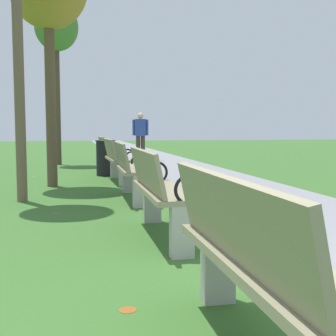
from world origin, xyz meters
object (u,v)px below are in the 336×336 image
(park_bench_2, at_px, (159,190))
(trash_bin, at_px, (106,158))
(park_bench_5, at_px, (108,152))
(tree_3, at_px, (56,29))
(pedestrian_walking, at_px, (140,134))
(park_bench_3, at_px, (130,169))
(park_bench_1, at_px, (257,262))
(park_bench_4, at_px, (117,159))

(park_bench_2, bearing_deg, trash_bin, 91.38)
(park_bench_5, height_order, tree_3, tree_3)
(park_bench_2, height_order, park_bench_5, same)
(pedestrian_walking, bearing_deg, park_bench_3, -99.30)
(park_bench_1, bearing_deg, park_bench_4, 90.00)
(tree_3, bearing_deg, park_bench_4, -74.27)
(pedestrian_walking, distance_m, trash_bin, 4.35)
(park_bench_2, distance_m, trash_bin, 6.13)
(trash_bin, bearing_deg, park_bench_1, -89.02)
(park_bench_3, bearing_deg, tree_3, 100.64)
(tree_3, bearing_deg, park_bench_2, -82.05)
(tree_3, height_order, pedestrian_walking, tree_3)
(park_bench_2, relative_size, trash_bin, 1.91)
(park_bench_5, distance_m, trash_bin, 1.40)
(park_bench_3, height_order, tree_3, tree_3)
(park_bench_2, relative_size, park_bench_4, 0.99)
(tree_3, bearing_deg, park_bench_5, -57.72)
(park_bench_2, bearing_deg, park_bench_3, 90.00)
(park_bench_4, xyz_separation_m, pedestrian_walking, (1.27, 5.35, 0.44))
(trash_bin, bearing_deg, park_bench_2, -88.62)
(park_bench_3, relative_size, trash_bin, 1.91)
(park_bench_3, bearing_deg, park_bench_4, 90.00)
(park_bench_2, height_order, park_bench_3, same)
(park_bench_3, relative_size, park_bench_4, 0.99)
(park_bench_1, bearing_deg, pedestrian_walking, 84.30)
(park_bench_1, distance_m, tree_3, 12.72)
(park_bench_2, xyz_separation_m, pedestrian_walking, (1.27, 10.21, 0.44))
(tree_3, relative_size, pedestrian_walking, 3.01)
(park_bench_1, distance_m, park_bench_3, 4.95)
(park_bench_4, distance_m, pedestrian_walking, 5.51)
(park_bench_1, height_order, park_bench_3, same)
(park_bench_4, height_order, tree_3, tree_3)
(park_bench_3, height_order, park_bench_4, same)
(tree_3, height_order, trash_bin, tree_3)
(pedestrian_walking, bearing_deg, park_bench_1, -95.70)
(park_bench_3, bearing_deg, park_bench_1, -90.00)
(park_bench_1, xyz_separation_m, park_bench_3, (0.00, 4.95, 0.00))
(park_bench_2, height_order, trash_bin, park_bench_2)
(park_bench_2, xyz_separation_m, park_bench_3, (0.00, 2.48, 0.00))
(park_bench_1, relative_size, tree_3, 0.33)
(park_bench_5, bearing_deg, park_bench_1, -90.00)
(pedestrian_walking, bearing_deg, park_bench_2, -97.07)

